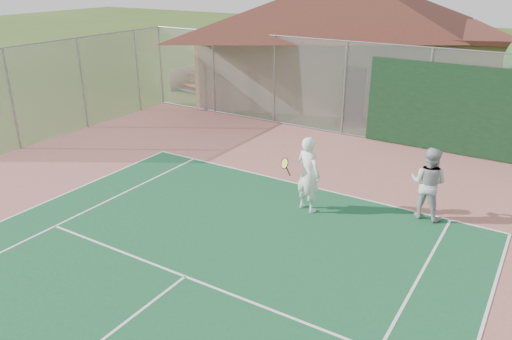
{
  "coord_description": "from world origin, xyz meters",
  "views": [
    {
      "loc": [
        5.83,
        -0.23,
        5.94
      ],
      "look_at": [
        -0.23,
        9.56,
        1.26
      ],
      "focal_mm": 35.0,
      "sensor_mm": 36.0,
      "label": 1
    }
  ],
  "objects": [
    {
      "name": "back_fence",
      "position": [
        2.11,
        16.98,
        1.67
      ],
      "size": [
        20.08,
        0.11,
        3.53
      ],
      "color": "gray",
      "rests_on": "ground"
    },
    {
      "name": "side_fence_left",
      "position": [
        -10.0,
        12.5,
        1.75
      ],
      "size": [
        0.08,
        9.0,
        3.5
      ],
      "color": "gray",
      "rests_on": "ground"
    },
    {
      "name": "clubhouse",
      "position": [
        -3.47,
        23.2,
        3.09
      ],
      "size": [
        16.51,
        13.77,
        6.09
      ],
      "rotation": [
        0.0,
        0.0,
        0.36
      ],
      "color": "tan",
      "rests_on": "ground"
    },
    {
      "name": "bleachers",
      "position": [
        -9.58,
        19.82,
        0.61
      ],
      "size": [
        3.43,
        2.4,
        1.15
      ],
      "rotation": [
        0.0,
        0.0,
        -0.23
      ],
      "color": "#B44129",
      "rests_on": "ground"
    },
    {
      "name": "player_white_front",
      "position": [
        0.75,
        10.51,
        1.01
      ],
      "size": [
        1.16,
        0.83,
        2.01
      ],
      "rotation": [
        0.0,
        0.0,
        2.85
      ],
      "color": "white",
      "rests_on": "ground"
    },
    {
      "name": "player_grey_back",
      "position": [
        3.48,
        11.71,
        0.93
      ],
      "size": [
        0.96,
        0.78,
        1.87
      ],
      "rotation": [
        0.0,
        0.0,
        3.06
      ],
      "color": "#A4A6A9",
      "rests_on": "ground"
    }
  ]
}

